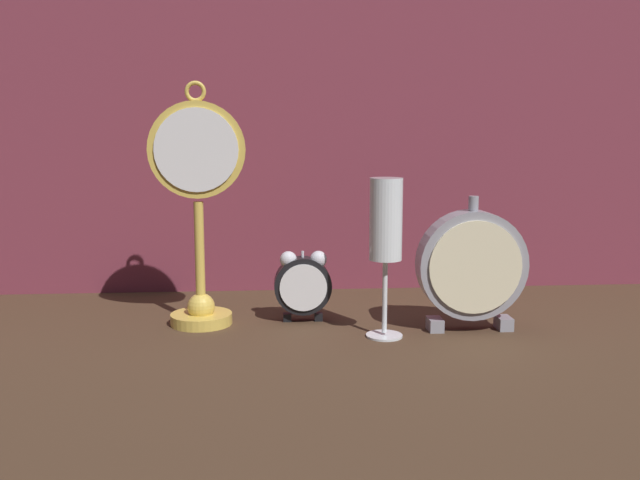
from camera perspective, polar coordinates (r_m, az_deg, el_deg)
The scene contains 6 objects.
ground_plane at distance 0.97m, azimuth 0.36°, elevation -8.23°, with size 4.00×4.00×0.00m, color #422D1E.
fabric_backdrop_drape at distance 1.25m, azimuth -0.85°, elevation 10.78°, with size 1.75×0.01×0.65m, color brown.
pocket_watch_on_stand at distance 1.04m, azimuth -9.71°, elevation 2.57°, with size 0.14×0.09×0.35m.
alarm_clock_twin_bell at distance 1.06m, azimuth -1.38°, elevation -3.43°, with size 0.08×0.03×0.11m.
mantel_clock_silver at distance 1.03m, azimuth 12.04°, elevation -2.04°, with size 0.15×0.04×0.19m.
champagne_flute at distance 0.97m, azimuth 5.28°, elevation 0.81°, with size 0.05×0.05×0.22m.
Camera 1 is at (-0.07, -0.92, 0.29)m, focal length 40.00 mm.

